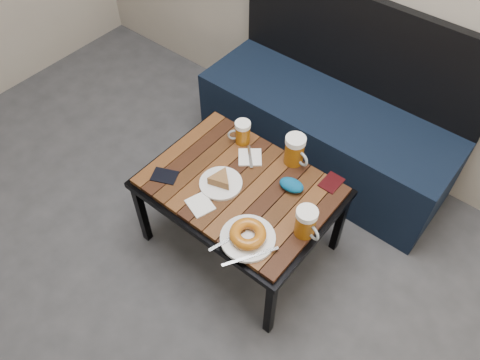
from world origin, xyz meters
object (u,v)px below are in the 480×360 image
Objects in this scene: cafe_table at (240,190)px; knit_pouch at (291,185)px; beer_mug_left at (242,132)px; bench at (327,127)px; plate_pie at (221,181)px; beer_mug_centre at (295,150)px; passport_burgundy at (332,183)px; beer_mug_right at (306,222)px; passport_navy at (165,176)px; plate_bagel at (248,236)px.

knit_pouch is at bearing 32.50° from cafe_table.
cafe_table is at bearing 82.25° from beer_mug_left.
beer_mug_left is (-0.17, -0.53, 0.26)m from bench.
plate_pie reaches higher than knit_pouch.
beer_mug_centre reaches higher than passport_burgundy.
plate_pie is at bearing -95.76° from bench.
beer_mug_right is 0.67m from passport_navy.
passport_burgundy is 0.19m from knit_pouch.
beer_mug_left is at bearing 137.07° from passport_navy.
plate_pie is (-0.07, -0.05, 0.07)m from cafe_table.
cafe_table is 7.01× the size of beer_mug_left.
passport_burgundy reaches higher than cafe_table.
plate_pie is at bearing -159.24° from beer_mug_right.
bench is at bearing 115.22° from beer_mug_centre.
plate_bagel reaches higher than passport_burgundy.
passport_burgundy is at bearing 118.11° from beer_mug_right.
passport_burgundy is 0.98× the size of knit_pouch.
bench is 1.67× the size of cafe_table.
beer_mug_centre is 0.60m from passport_navy.
passport_navy is (-0.23, -0.12, -0.02)m from plate_pie.
plate_pie is at bearing 150.93° from plate_bagel.
bench is 12.47× the size of passport_navy.
passport_navy is (-0.29, -0.18, 0.05)m from cafe_table.
beer_mug_right is at bearing -65.96° from bench.
plate_pie is at bearing 94.64° from passport_navy.
cafe_table is 0.38m from beer_mug_right.
beer_mug_centre is 1.37× the size of passport_burgundy.
cafe_table is 0.30m from beer_mug_centre.
plate_bagel reaches higher than cafe_table.
bench is 9.38× the size of beer_mug_centre.
beer_mug_left is 0.58m from beer_mug_right.
plate_pie is at bearing -104.23° from beer_mug_centre.
passport_navy is (-0.50, 0.03, -0.02)m from plate_bagel.
beer_mug_centre reaches higher than knit_pouch.
cafe_table is at bearing -91.19° from bench.
cafe_table is 0.28m from beer_mug_left.
cafe_table is at bearing -147.50° from knit_pouch.
plate_bagel reaches higher than passport_navy.
bench is at bearing -152.55° from beer_mug_left.
knit_pouch is at bearing 120.89° from beer_mug_left.
beer_mug_centre reaches higher than plate_pie.
knit_pouch reaches higher than cafe_table.
plate_pie reaches higher than passport_navy.
bench is at bearing 132.04° from beer_mug_right.
beer_mug_right is 0.74× the size of plate_pie.
beer_mug_right is 0.43m from plate_pie.
bench reaches higher than passport_navy.
bench reaches higher than beer_mug_right.
knit_pouch is at bearing -44.53° from beer_mug_centre.
plate_bagel is 0.48m from passport_burgundy.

